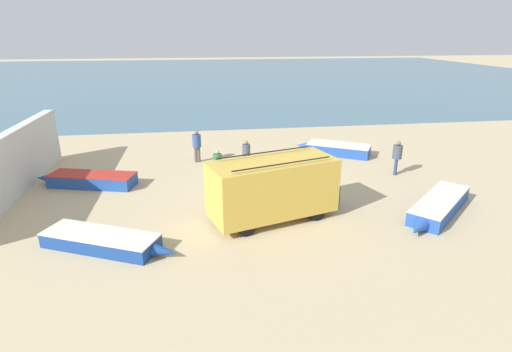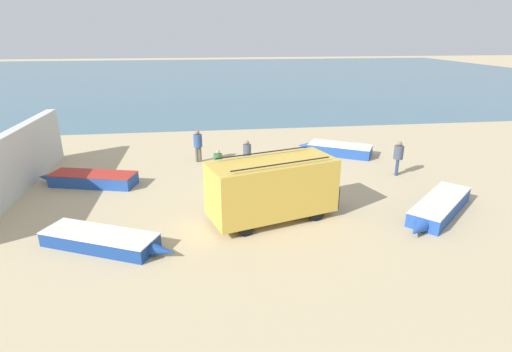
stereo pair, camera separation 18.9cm
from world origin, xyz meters
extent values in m
plane|color=tan|center=(0.00, 0.00, 0.00)|extent=(200.00, 200.00, 0.00)
cube|color=#477084|center=(0.00, 52.00, 0.00)|extent=(120.00, 80.00, 0.01)
cube|color=silver|center=(-11.05, 1.00, 1.41)|extent=(0.50, 11.02, 2.82)
cube|color=gold|center=(-0.13, -3.18, 1.32)|extent=(5.20, 3.30, 2.09)
cube|color=black|center=(2.23, -2.48, 0.75)|extent=(0.62, 1.79, 0.94)
cube|color=#1E232D|center=(2.15, -2.50, 1.95)|extent=(0.56, 1.70, 0.67)
cylinder|color=black|center=(1.05, -1.92, 0.33)|extent=(0.70, 0.40, 0.67)
cylinder|color=black|center=(1.55, -3.58, 0.33)|extent=(0.70, 0.40, 0.67)
cylinder|color=black|center=(-1.81, -2.78, 0.33)|extent=(0.70, 0.40, 0.67)
cylinder|color=black|center=(-1.31, -4.44, 0.33)|extent=(0.70, 0.40, 0.67)
cylinder|color=black|center=(-0.35, -2.44, 2.49)|extent=(3.81, 1.18, 0.05)
cylinder|color=black|center=(0.09, -3.93, 2.49)|extent=(3.81, 1.18, 0.05)
cube|color=#234CA3|center=(5.41, 4.81, 0.29)|extent=(3.85, 3.11, 0.58)
cone|color=#234CA3|center=(3.52, 5.92, 0.29)|extent=(0.96, 0.88, 0.56)
cube|color=silver|center=(5.41, 4.81, 0.52)|extent=(0.87, 1.28, 0.05)
cube|color=silver|center=(5.41, 4.81, 0.60)|extent=(3.89, 3.14, 0.04)
cube|color=#234CA3|center=(6.71, -3.61, 0.28)|extent=(3.99, 3.77, 0.56)
cone|color=#234CA3|center=(4.77, -5.36, 0.28)|extent=(1.06, 1.03, 0.53)
cube|color=silver|center=(6.71, -3.61, 0.50)|extent=(0.90, 0.96, 0.05)
cube|color=silver|center=(6.71, -3.61, 0.58)|extent=(4.03, 3.81, 0.04)
cube|color=navy|center=(-6.31, -4.56, 0.24)|extent=(4.13, 2.80, 0.48)
cone|color=navy|center=(-4.10, -5.57, 0.24)|extent=(0.99, 0.78, 0.45)
cube|color=silver|center=(-6.31, -4.56, 0.41)|extent=(0.66, 1.12, 0.05)
cube|color=silver|center=(-6.31, -4.56, 0.50)|extent=(4.17, 2.83, 0.04)
cube|color=#234CA3|center=(-7.93, 1.53, 0.28)|extent=(4.17, 2.25, 0.56)
cone|color=#234CA3|center=(-10.27, 2.17, 0.28)|extent=(0.98, 0.74, 0.53)
cube|color=#B22D23|center=(-7.93, 1.53, 0.49)|extent=(0.50, 1.16, 0.05)
cube|color=#B22D23|center=(-7.93, 1.53, 0.58)|extent=(4.21, 2.28, 0.04)
cylinder|color=navy|center=(-0.45, 2.84, 0.39)|extent=(0.15, 0.15, 0.78)
cylinder|color=navy|center=(-0.35, 2.72, 0.39)|extent=(0.15, 0.15, 0.78)
cylinder|color=#424C5B|center=(-0.40, 2.78, 1.08)|extent=(0.42, 0.42, 0.61)
sphere|color=#8C664C|center=(-0.40, 2.78, 1.49)|extent=(0.21, 0.21, 0.21)
cylinder|color=#5B564C|center=(-1.92, 1.26, 0.39)|extent=(0.15, 0.15, 0.78)
cylinder|color=#5B564C|center=(-2.07, 1.20, 0.39)|extent=(0.15, 0.15, 0.78)
cylinder|color=#2D6B3D|center=(-2.00, 1.23, 1.09)|extent=(0.42, 0.42, 0.62)
sphere|color=tan|center=(-2.00, 1.23, 1.51)|extent=(0.21, 0.21, 0.21)
cylinder|color=#5B564C|center=(-2.87, 4.55, 0.44)|extent=(0.16, 0.16, 0.88)
cylinder|color=#5B564C|center=(-3.05, 4.52, 0.44)|extent=(0.16, 0.16, 0.88)
cylinder|color=#335189|center=(-2.96, 4.54, 1.22)|extent=(0.48, 0.48, 0.69)
sphere|color=#8C664C|center=(-2.96, 4.54, 1.69)|extent=(0.24, 0.24, 0.24)
cylinder|color=navy|center=(7.03, 0.85, 0.43)|extent=(0.16, 0.16, 0.86)
cylinder|color=navy|center=(7.12, 1.01, 0.43)|extent=(0.16, 0.16, 0.86)
cylinder|color=#424C5B|center=(7.08, 0.93, 1.20)|extent=(0.47, 0.47, 0.68)
sphere|color=#8C664C|center=(7.08, 0.93, 1.66)|extent=(0.23, 0.23, 0.23)
camera|label=1|loc=(-2.86, -17.16, 6.93)|focal=28.00mm
camera|label=2|loc=(-2.67, -17.19, 6.93)|focal=28.00mm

